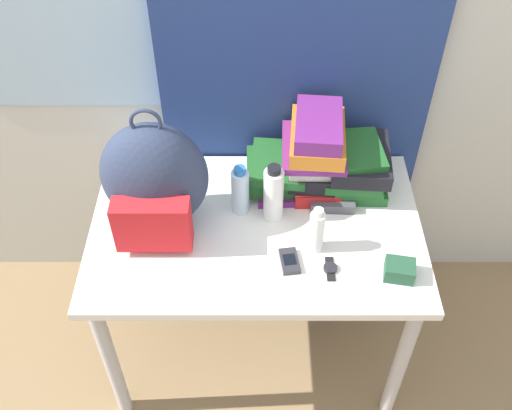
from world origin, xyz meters
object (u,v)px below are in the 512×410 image
(sports_bottle, at_px, (273,194))
(sunscreen_bottle, at_px, (316,231))
(camera_pouch, at_px, (399,270))
(book_stack_left, at_px, (277,171))
(wristwatch, at_px, (330,269))
(sunglasses_case, at_px, (333,205))
(water_bottle, at_px, (240,191))
(book_stack_right, at_px, (356,166))
(cell_phone, at_px, (289,261))
(book_stack_center, at_px, (316,152))
(backpack, at_px, (154,180))

(sports_bottle, height_order, sunscreen_bottle, sports_bottle)
(sports_bottle, height_order, camera_pouch, sports_bottle)
(book_stack_left, bearing_deg, wristwatch, -67.75)
(sports_bottle, bearing_deg, book_stack_left, 84.39)
(sunglasses_case, bearing_deg, sports_bottle, -170.17)
(water_bottle, height_order, sports_bottle, sports_bottle)
(book_stack_right, bearing_deg, camera_pouch, -77.06)
(cell_phone, bearing_deg, book_stack_right, 55.89)
(camera_pouch, bearing_deg, sunglasses_case, 121.77)
(book_stack_left, height_order, sports_bottle, sports_bottle)
(sunscreen_bottle, relative_size, camera_pouch, 1.73)
(book_stack_center, distance_m, sunscreen_bottle, 0.30)
(backpack, height_order, book_stack_center, backpack)
(backpack, xyz_separation_m, book_stack_center, (0.52, 0.18, -0.04))
(sports_bottle, bearing_deg, cell_phone, -76.57)
(backpack, bearing_deg, water_bottle, 12.17)
(book_stack_left, height_order, book_stack_right, book_stack_right)
(sunscreen_bottle, xyz_separation_m, wristwatch, (0.04, -0.09, -0.08))
(sports_bottle, bearing_deg, sunglasses_case, 9.83)
(water_bottle, bearing_deg, cell_phone, -55.93)
(water_bottle, xyz_separation_m, wristwatch, (0.28, -0.26, -0.08))
(camera_pouch, bearing_deg, water_bottle, 150.05)
(backpack, relative_size, sunglasses_case, 3.01)
(backpack, relative_size, book_stack_right, 1.63)
(sports_bottle, distance_m, sunscreen_bottle, 0.19)
(book_stack_center, xyz_separation_m, cell_phone, (-0.10, -0.36, -0.15))
(book_stack_right, bearing_deg, sunglasses_case, -125.84)
(sunscreen_bottle, height_order, cell_phone, sunscreen_bottle)
(backpack, relative_size, camera_pouch, 4.48)
(sports_bottle, xyz_separation_m, cell_phone, (0.05, -0.20, -0.10))
(water_bottle, distance_m, camera_pouch, 0.57)
(book_stack_center, bearing_deg, camera_pouch, -59.75)
(book_stack_left, xyz_separation_m, water_bottle, (-0.12, -0.13, 0.03))
(book_stack_right, relative_size, sunglasses_case, 1.85)
(sunglasses_case, bearing_deg, camera_pouch, -58.23)
(book_stack_right, xyz_separation_m, water_bottle, (-0.40, -0.12, -0.00))
(water_bottle, bearing_deg, book_stack_right, 17.16)
(sunglasses_case, bearing_deg, cell_phone, -123.23)
(camera_pouch, height_order, wristwatch, camera_pouch)
(book_stack_center, bearing_deg, book_stack_right, -0.82)
(book_stack_right, relative_size, camera_pouch, 2.75)
(sports_bottle, bearing_deg, water_bottle, 164.46)
(sports_bottle, distance_m, camera_pouch, 0.47)
(cell_phone, height_order, wristwatch, cell_phone)
(book_stack_right, bearing_deg, cell_phone, -124.11)
(sunscreen_bottle, bearing_deg, sports_bottle, 133.31)
(book_stack_right, bearing_deg, book_stack_left, 178.71)
(water_bottle, xyz_separation_m, sunscreen_bottle, (0.24, -0.17, -0.01))
(sports_bottle, relative_size, sunglasses_case, 1.46)
(book_stack_center, height_order, book_stack_right, book_stack_center)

